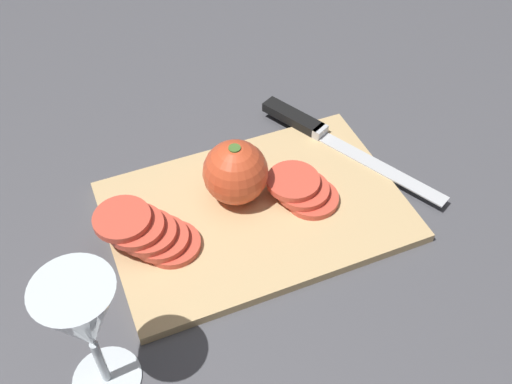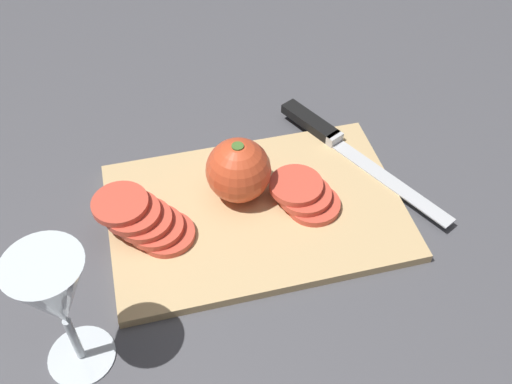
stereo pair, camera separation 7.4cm
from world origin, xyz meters
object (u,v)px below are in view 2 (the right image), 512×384
object	(u,v)px
knife	(326,133)
tomato_slice_stack_near	(144,220)
wine_glass	(56,298)
whole_tomato	(238,170)
tomato_slice_stack_far	(305,195)

from	to	relation	value
knife	tomato_slice_stack_near	xyz separation A→B (m)	(-0.27, -0.11, 0.02)
wine_glass	tomato_slice_stack_near	xyz separation A→B (m)	(0.09, 0.14, -0.08)
whole_tomato	wine_glass	bearing A→B (deg)	-139.99
wine_glass	tomato_slice_stack_near	distance (m)	0.19
whole_tomato	tomato_slice_stack_far	world-z (taller)	whole_tomato
wine_glass	whole_tomato	xyz separation A→B (m)	(0.21, 0.18, -0.06)
wine_glass	tomato_slice_stack_far	distance (m)	0.33
tomato_slice_stack_far	whole_tomato	bearing A→B (deg)	155.10
tomato_slice_stack_near	tomato_slice_stack_far	world-z (taller)	tomato_slice_stack_near
wine_glass	whole_tomato	distance (m)	0.28
wine_glass	whole_tomato	world-z (taller)	wine_glass
tomato_slice_stack_near	tomato_slice_stack_far	distance (m)	0.20
whole_tomato	tomato_slice_stack_far	distance (m)	0.09
whole_tomato	knife	world-z (taller)	whole_tomato
wine_glass	tomato_slice_stack_near	size ratio (longest dim) A/B	1.43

